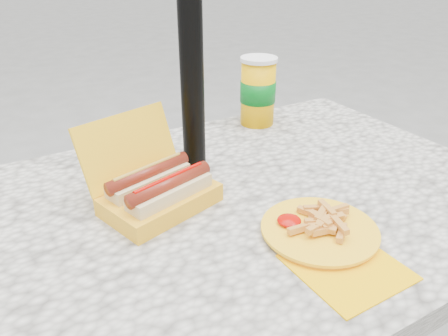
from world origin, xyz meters
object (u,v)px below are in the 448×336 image
hotdog_box (157,189)px  fries_plate (321,231)px  soda_cup (258,91)px  umbrella_pole (190,7)px

hotdog_box → fries_plate: bearing=-64.7°
hotdog_box → soda_cup: soda_cup is taller
umbrella_pole → hotdog_box: umbrella_pole is taller
hotdog_box → soda_cup: (0.41, 0.27, 0.06)m
hotdog_box → fries_plate: 0.32m
fries_plate → soda_cup: 0.55m
hotdog_box → fries_plate: (0.21, -0.24, -0.03)m
umbrella_pole → fries_plate: (0.07, -0.35, -0.34)m
umbrella_pole → soda_cup: umbrella_pole is taller
umbrella_pole → hotdog_box: (-0.14, -0.11, -0.31)m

